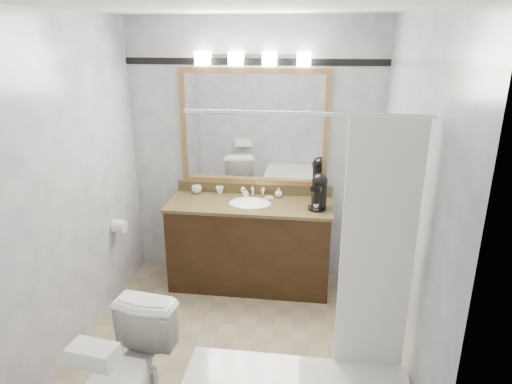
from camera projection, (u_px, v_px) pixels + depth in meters
The scene contains 14 objects.
room at pixel (228, 200), 3.16m from camera, with size 2.42×2.62×2.52m.
vanity at pixel (250, 243), 4.38m from camera, with size 1.53×0.58×0.97m.
mirror at pixel (254, 128), 4.27m from camera, with size 1.40×0.04×1.10m.
vanity_light_bar at pixel (253, 58), 4.01m from camera, with size 1.02×0.14×0.12m.
accent_stripe at pixel (254, 62), 4.09m from camera, with size 2.40×0.01×0.06m, color black.
tp_roll at pixel (119, 226), 4.10m from camera, with size 0.12×0.12×0.11m, color white.
toilet at pixel (126, 378), 2.76m from camera, with size 0.42×0.73×0.75m, color white.
tissue_box at pixel (93, 355), 2.32m from camera, with size 0.25×0.13×0.10m, color white.
coffee_maker at pixel (319, 190), 4.07m from camera, with size 0.17×0.21×0.32m.
cup_left at pixel (197, 189), 4.49m from camera, with size 0.10×0.10×0.08m, color white.
cup_right at pixel (220, 190), 4.47m from camera, with size 0.08×0.08×0.07m, color white.
soap_bottle_a at pixel (246, 193), 4.36m from camera, with size 0.04×0.04×0.09m, color white.
soap_bottle_b at pixel (279, 193), 4.38m from camera, with size 0.07×0.07×0.09m, color white.
soap_bar at pixel (269, 198), 4.33m from camera, with size 0.07×0.04×0.02m, color beige.
Camera 1 is at (0.59, -2.91, 2.35)m, focal length 32.00 mm.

